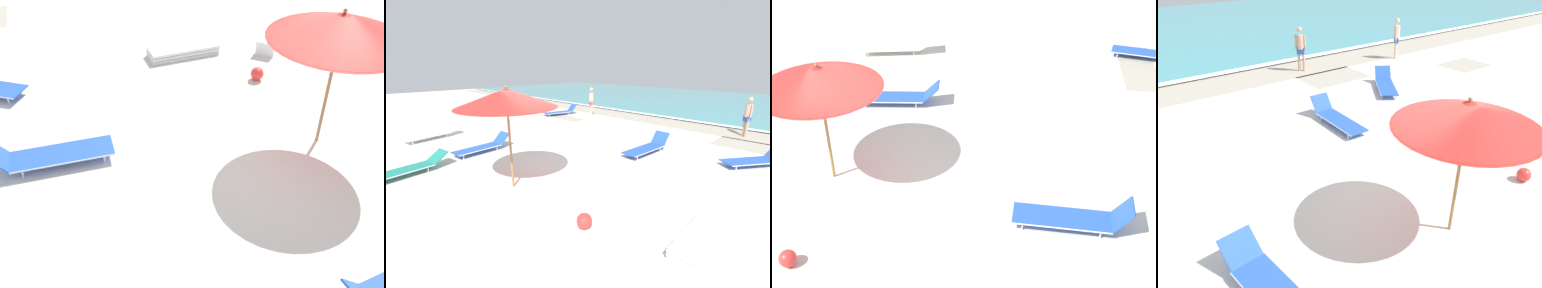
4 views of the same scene
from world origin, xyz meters
TOP-DOWN VIEW (x-y plane):
  - ground_plane at (0.00, 0.01)m, footprint 60.00×60.00m
  - ocean_water at (0.00, 20.17)m, footprint 60.00×19.79m
  - beach_umbrella at (0.10, -1.09)m, footprint 2.44×2.44m
  - lounger_stack at (4.46, 0.24)m, footprint 0.69×1.88m
  - sun_lounger_under_umbrella at (4.10, 5.17)m, footprint 1.63×2.03m
  - sun_lounger_near_water_right at (1.03, 3.85)m, footprint 0.69×2.18m
  - sun_lounger_mid_beach_solo at (-3.22, -0.40)m, footprint 0.82×2.13m
  - beachgoer_wading_adult at (7.22, 7.99)m, footprint 0.37×0.33m
  - beachgoer_shoreline_child at (2.85, 8.93)m, footprint 0.36×0.33m
  - beach_ball at (2.65, -1.02)m, footprint 0.31×0.31m

SIDE VIEW (x-z plane):
  - ground_plane at x=0.00m, z-range -0.16..0.00m
  - ocean_water at x=0.00m, z-range 0.00..0.06m
  - lounger_stack at x=4.46m, z-range 0.00..0.24m
  - beach_ball at x=2.65m, z-range 0.00..0.31m
  - sun_lounger_mid_beach_solo at x=-3.22m, z-range -0.07..0.50m
  - sun_lounger_near_water_right at x=1.03m, z-range -0.09..0.53m
  - sun_lounger_under_umbrella at x=4.10m, z-range -0.08..0.52m
  - beachgoer_wading_adult at x=7.22m, z-range 0.12..1.88m
  - beachgoer_shoreline_child at x=2.85m, z-range 0.12..1.88m
  - beach_umbrella at x=0.10m, z-range 1.00..3.61m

